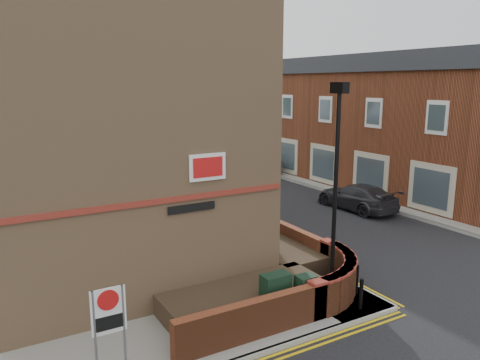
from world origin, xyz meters
name	(u,v)px	position (x,y,z in m)	size (l,w,h in m)	color
ground	(313,338)	(0.00, 0.00, 0.00)	(120.00, 120.00, 0.00)	black
pavement_corner	(163,345)	(-3.50, 1.50, 0.06)	(13.00, 3.00, 0.12)	gray
pavement_main	(163,197)	(2.00, 16.00, 0.06)	(2.00, 32.00, 0.12)	gray
pavement_far	(346,186)	(13.00, 13.00, 0.06)	(4.00, 40.00, 0.12)	gray
kerb_main_near	(179,195)	(3.00, 16.00, 0.06)	(0.15, 32.00, 0.12)	gray
kerb_main_far	(321,189)	(11.00, 13.00, 0.06)	(0.15, 40.00, 0.12)	gray
yellow_lines_main	(183,195)	(3.25, 16.00, 0.01)	(0.28, 32.00, 0.01)	gold
corner_building	(107,88)	(-2.84, 8.00, 6.23)	(8.95, 10.40, 13.60)	tan
garden_wall	(261,299)	(0.00, 2.50, 0.00)	(6.80, 6.00, 1.20)	brown
lamppost	(335,194)	(1.60, 1.20, 3.34)	(0.25, 0.50, 6.30)	black
utility_cabinet_large	(276,295)	(-0.30, 1.30, 0.72)	(0.80, 0.45, 1.20)	black
utility_cabinet_small	(306,294)	(0.50, 1.00, 0.67)	(0.55, 0.40, 1.10)	black
bollard_near	(361,294)	(2.00, 0.40, 0.57)	(0.11, 0.11, 0.90)	black
bollard_far	(357,279)	(2.60, 1.20, 0.57)	(0.11, 0.11, 0.90)	black
zone_sign	(109,319)	(-5.00, 0.50, 1.64)	(0.72, 0.07, 2.20)	slate
far_terrace	(325,117)	(14.50, 17.00, 4.04)	(5.40, 30.40, 8.00)	brown
far_terrace_cream	(198,105)	(14.50, 38.00, 4.05)	(5.40, 12.40, 8.00)	#B8AC98
tree_near	(173,117)	(2.00, 14.05, 4.70)	(3.64, 3.65, 6.70)	#382B1E
tree_mid	(127,102)	(2.00, 22.05, 5.20)	(4.03, 4.03, 7.42)	#382B1E
tree_far	(98,102)	(2.00, 30.05, 4.91)	(3.81, 3.81, 7.00)	#382B1E
traffic_light_assembly	(122,134)	(2.40, 25.00, 2.78)	(0.20, 0.16, 4.20)	black
silver_car_near	(214,193)	(3.60, 12.75, 0.76)	(1.62, 4.64, 1.53)	#AEB1B6
red_car_main	(195,176)	(5.00, 18.11, 0.58)	(1.94, 4.21, 1.17)	maroon
grey_car_far	(357,197)	(9.78, 8.71, 0.67)	(1.88, 4.62, 1.34)	#2A292D
silver_car_far	(256,163)	(10.50, 19.70, 0.75)	(1.76, 4.38, 1.49)	gray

